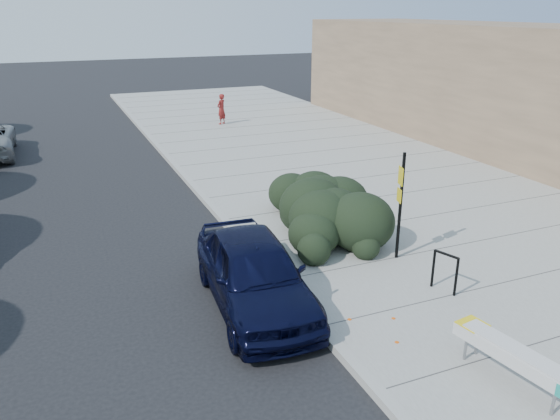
{
  "coord_description": "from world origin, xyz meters",
  "views": [
    {
      "loc": [
        -4.18,
        -9.85,
        5.77
      ],
      "look_at": [
        0.84,
        2.0,
        1.0
      ],
      "focal_mm": 35.0,
      "sensor_mm": 36.0,
      "label": 1
    }
  ],
  "objects_px": {
    "bench": "(514,355)",
    "pedestrian": "(221,109)",
    "sign_post": "(400,200)",
    "bike_rack": "(445,268)",
    "sedan_navy": "(254,272)"
  },
  "relations": [
    {
      "from": "bike_rack",
      "to": "pedestrian",
      "type": "relative_size",
      "value": 0.57
    },
    {
      "from": "sign_post",
      "to": "sedan_navy",
      "type": "height_order",
      "value": "sign_post"
    },
    {
      "from": "bench",
      "to": "sign_post",
      "type": "bearing_deg",
      "value": 69.18
    },
    {
      "from": "bench",
      "to": "sedan_navy",
      "type": "relative_size",
      "value": 0.49
    },
    {
      "from": "bench",
      "to": "pedestrian",
      "type": "distance_m",
      "value": 21.79
    },
    {
      "from": "bike_rack",
      "to": "sedan_navy",
      "type": "height_order",
      "value": "sedan_navy"
    },
    {
      "from": "sign_post",
      "to": "sedan_navy",
      "type": "relative_size",
      "value": 0.58
    },
    {
      "from": "bike_rack",
      "to": "pedestrian",
      "type": "distance_m",
      "value": 18.86
    },
    {
      "from": "bench",
      "to": "pedestrian",
      "type": "height_order",
      "value": "pedestrian"
    },
    {
      "from": "sedan_navy",
      "to": "pedestrian",
      "type": "height_order",
      "value": "pedestrian"
    },
    {
      "from": "sedan_navy",
      "to": "pedestrian",
      "type": "relative_size",
      "value": 2.91
    },
    {
      "from": "sign_post",
      "to": "pedestrian",
      "type": "height_order",
      "value": "sign_post"
    },
    {
      "from": "bench",
      "to": "pedestrian",
      "type": "xyz_separation_m",
      "value": [
        1.93,
        21.7,
        0.26
      ]
    },
    {
      "from": "bench",
      "to": "sedan_navy",
      "type": "bearing_deg",
      "value": 115.88
    },
    {
      "from": "bike_rack",
      "to": "sedan_navy",
      "type": "relative_size",
      "value": 0.2
    }
  ]
}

